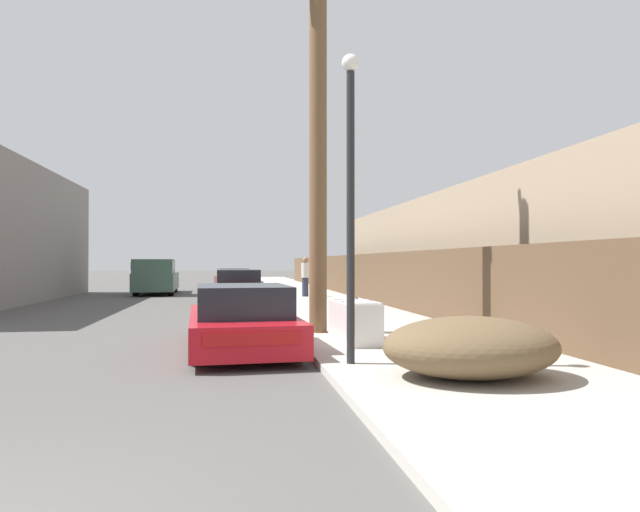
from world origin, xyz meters
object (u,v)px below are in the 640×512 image
at_px(car_parked_far, 233,280).
at_px(pedestrian, 305,276).
at_px(car_parked_mid, 240,287).
at_px(utility_pole, 318,131).
at_px(brush_pile, 470,347).
at_px(pickup_truck, 156,277).
at_px(street_lamp, 351,183).
at_px(discarded_fridge, 354,321).
at_px(parked_sports_car_red, 241,320).

height_order(car_parked_far, pedestrian, pedestrian).
relative_size(car_parked_mid, pedestrian, 2.70).
distance_m(car_parked_far, utility_pole, 21.33).
bearing_deg(pedestrian, car_parked_mid, -144.24).
xyz_separation_m(car_parked_far, brush_pile, (2.88, -25.97, -0.08)).
bearing_deg(pickup_truck, street_lamp, 101.93).
height_order(street_lamp, brush_pile, street_lamp).
xyz_separation_m(car_parked_mid, street_lamp, (1.35, -14.38, 2.16)).
distance_m(discarded_fridge, parked_sports_car_red, 2.10).
distance_m(pickup_truck, brush_pile, 23.56).
distance_m(car_parked_far, pickup_truck, 5.12).
relative_size(discarded_fridge, parked_sports_car_red, 0.35).
bearing_deg(discarded_fridge, pedestrian, 82.89).
xyz_separation_m(utility_pole, brush_pile, (1.21, -5.04, -3.91)).
height_order(parked_sports_car_red, pickup_truck, pickup_truck).
distance_m(pickup_truck, utility_pole, 18.72).
height_order(car_parked_far, utility_pole, utility_pole).
distance_m(discarded_fridge, street_lamp, 3.20).
xyz_separation_m(brush_pile, pedestrian, (0.20, 17.68, 0.49)).
relative_size(pickup_truck, street_lamp, 1.28).
height_order(parked_sports_car_red, pedestrian, pedestrian).
bearing_deg(parked_sports_car_red, utility_pole, 39.71).
bearing_deg(car_parked_far, pickup_truck, -143.10).
height_order(car_parked_mid, brush_pile, car_parked_mid).
bearing_deg(pedestrian, car_parked_far, 110.41).
distance_m(car_parked_mid, brush_pile, 15.84).
distance_m(car_parked_far, street_lamp, 24.88).
bearing_deg(pedestrian, pickup_truck, 144.68).
height_order(car_parked_far, brush_pile, car_parked_far).
bearing_deg(street_lamp, pedestrian, 84.72).
bearing_deg(pickup_truck, parked_sports_car_red, 99.14).
height_order(car_parked_mid, pedestrian, pedestrian).
distance_m(parked_sports_car_red, pedestrian, 14.51).
bearing_deg(car_parked_mid, pickup_truck, 122.62).
height_order(discarded_fridge, parked_sports_car_red, parked_sports_car_red).
height_order(utility_pole, street_lamp, utility_pole).
height_order(discarded_fridge, pickup_truck, pickup_truck).
distance_m(street_lamp, brush_pile, 2.90).
relative_size(car_parked_mid, pickup_truck, 0.79).
bearing_deg(pedestrian, brush_pile, -90.66).
bearing_deg(street_lamp, utility_pole, 88.37).
bearing_deg(car_parked_mid, pedestrian, 38.20).
bearing_deg(parked_sports_car_red, street_lamp, -58.78).
relative_size(brush_pile, pedestrian, 1.34).
bearing_deg(utility_pole, brush_pile, -76.52).
xyz_separation_m(parked_sports_car_red, utility_pole, (1.66, 1.54, 3.87)).
relative_size(car_parked_mid, brush_pile, 2.01).
xyz_separation_m(parked_sports_car_red, pickup_truck, (-3.85, 19.08, 0.34)).
bearing_deg(pickup_truck, car_parked_mid, 117.92).
bearing_deg(parked_sports_car_red, pedestrian, 74.69).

